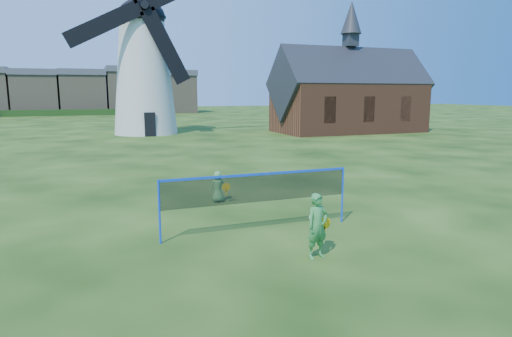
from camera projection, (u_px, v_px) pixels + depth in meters
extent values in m
plane|color=black|center=(256.00, 227.00, 11.75)|extent=(220.00, 220.00, 0.00)
ellipsoid|color=black|center=(142.00, 17.00, 37.06)|extent=(3.92, 3.92, 2.94)
cylinder|color=black|center=(142.00, 17.00, 37.06)|extent=(4.06, 4.06, 0.16)
cube|color=black|center=(150.00, 124.00, 36.12)|extent=(0.91, 0.11, 2.00)
cube|color=black|center=(147.00, 81.00, 36.03)|extent=(0.64, 0.11, 0.82)
cube|color=black|center=(145.00, 45.00, 35.94)|extent=(0.54, 0.11, 0.73)
cylinder|color=black|center=(144.00, 6.00, 35.21)|extent=(0.64, 1.09, 0.64)
cylinder|color=black|center=(138.00, 11.00, 39.01)|extent=(2.00, 0.11, 2.00)
cylinder|color=black|center=(139.00, 10.00, 38.60)|extent=(0.13, 1.63, 0.13)
cube|color=black|center=(104.00, 24.00, 34.17)|extent=(6.24, 0.09, 3.99)
cube|color=black|center=(166.00, 47.00, 36.10)|extent=(3.99, 0.09, 6.24)
cube|color=brown|center=(348.00, 108.00, 40.42)|extent=(13.15, 6.58, 4.38)
cube|color=#2D3035|center=(349.00, 84.00, 40.05)|extent=(13.81, 6.70, 6.70)
cube|color=#2D3035|center=(351.00, 40.00, 39.39)|extent=(1.10, 1.10, 1.10)
cone|color=#2D3035|center=(351.00, 17.00, 39.05)|extent=(1.86, 1.86, 2.85)
cube|color=black|center=(330.00, 110.00, 36.10)|extent=(1.10, 0.11, 2.19)
cube|color=black|center=(369.00, 109.00, 37.44)|extent=(1.10, 0.11, 2.19)
cube|color=black|center=(405.00, 109.00, 38.78)|extent=(1.10, 0.11, 2.19)
cylinder|color=blue|center=(159.00, 212.00, 10.31)|extent=(0.05, 0.05, 1.55)
cylinder|color=blue|center=(342.00, 195.00, 12.06)|extent=(0.05, 0.05, 1.55)
cube|color=black|center=(258.00, 189.00, 11.12)|extent=(5.00, 0.02, 0.70)
cube|color=blue|center=(258.00, 174.00, 11.06)|extent=(5.00, 0.02, 0.06)
imported|color=#398F43|center=(317.00, 226.00, 9.43)|extent=(0.58, 0.43, 1.43)
cylinder|color=#E0AA0B|center=(325.00, 223.00, 9.69)|extent=(0.28, 0.02, 0.28)
cube|color=#E0AA0B|center=(324.00, 231.00, 9.72)|extent=(0.03, 0.02, 0.20)
imported|color=#539949|center=(218.00, 187.00, 14.35)|extent=(0.54, 0.39, 1.03)
cylinder|color=#E0AA0B|center=(226.00, 187.00, 14.23)|extent=(0.28, 0.02, 0.28)
cube|color=#E0AA0B|center=(226.00, 192.00, 14.26)|extent=(0.03, 0.02, 0.20)
sphere|color=green|center=(313.00, 218.00, 12.20)|extent=(0.22, 0.22, 0.22)
cube|color=gray|center=(37.00, 95.00, 73.30)|extent=(6.95, 8.00, 6.44)
cube|color=#4C4C54|center=(35.00, 73.00, 72.67)|extent=(7.25, 8.40, 1.00)
cube|color=gray|center=(84.00, 95.00, 75.88)|extent=(7.24, 8.00, 6.55)
cube|color=#4C4C54|center=(82.00, 73.00, 75.24)|extent=(7.54, 8.40, 1.00)
cube|color=gray|center=(130.00, 93.00, 78.54)|extent=(7.72, 8.00, 7.17)
cube|color=#4C4C54|center=(129.00, 70.00, 77.85)|extent=(8.02, 8.40, 1.00)
cube|color=gray|center=(173.00, 94.00, 81.31)|extent=(7.26, 8.00, 6.67)
cube|color=#4C4C54|center=(173.00, 73.00, 80.66)|extent=(7.56, 8.40, 1.00)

